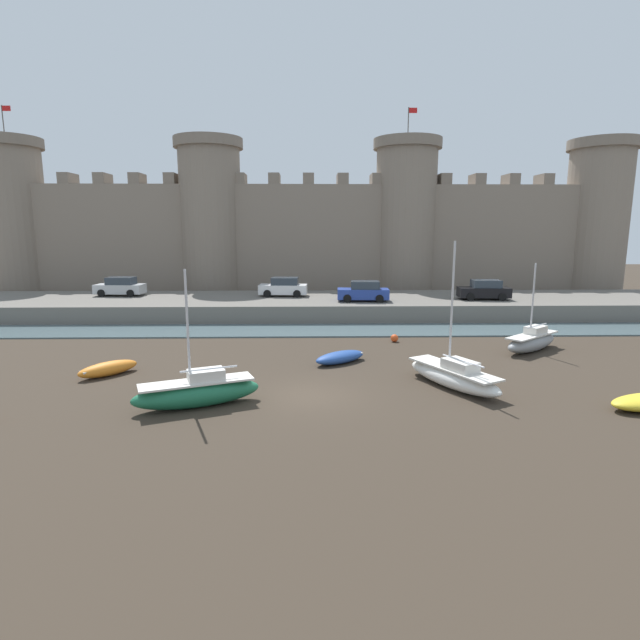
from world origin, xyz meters
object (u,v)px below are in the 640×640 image
(sailboat_midflat_centre, at_px, (453,376))
(car_quay_centre_east, at_px, (284,287))
(car_quay_west, at_px, (120,287))
(rowboat_foreground_left, at_px, (340,357))
(car_quay_centre_west, at_px, (484,290))
(sailboat_near_channel_left, at_px, (198,392))
(sailboat_midflat_right, at_px, (532,341))
(rowboat_near_channel_right, at_px, (108,368))
(car_quay_east, at_px, (364,292))
(mooring_buoy_near_channel, at_px, (394,338))

(sailboat_midflat_centre, bearing_deg, car_quay_centre_east, 112.60)
(car_quay_west, bearing_deg, rowboat_foreground_left, -43.84)
(car_quay_centre_west, bearing_deg, sailboat_near_channel_left, -132.20)
(sailboat_midflat_right, bearing_deg, rowboat_near_channel_right, -168.92)
(sailboat_midflat_right, bearing_deg, sailboat_midflat_centre, -134.39)
(car_quay_west, bearing_deg, car_quay_centre_west, -5.63)
(rowboat_foreground_left, relative_size, car_quay_east, 0.77)
(rowboat_foreground_left, bearing_deg, car_quay_west, 136.16)
(sailboat_near_channel_left, bearing_deg, rowboat_foreground_left, 46.59)
(car_quay_west, height_order, car_quay_centre_east, same)
(sailboat_midflat_centre, relative_size, car_quay_east, 1.58)
(sailboat_midflat_right, height_order, mooring_buoy_near_channel, sailboat_midflat_right)
(sailboat_midflat_centre, xyz_separation_m, mooring_buoy_near_channel, (-1.11, 9.36, -0.32))
(car_quay_centre_east, bearing_deg, mooring_buoy_near_channel, -56.88)
(sailboat_near_channel_left, xyz_separation_m, car_quay_west, (-11.90, 24.01, 1.55))
(rowboat_foreground_left, relative_size, car_quay_centre_east, 0.77)
(car_quay_east, distance_m, car_quay_centre_east, 7.32)
(car_quay_east, height_order, car_quay_centre_west, same)
(sailboat_midflat_centre, xyz_separation_m, sailboat_near_channel_left, (-11.15, -2.24, 0.07))
(car_quay_centre_west, bearing_deg, mooring_buoy_near_channel, -133.80)
(car_quay_west, bearing_deg, car_quay_east, -10.32)
(sailboat_midflat_right, height_order, car_quay_centre_west, sailboat_midflat_right)
(sailboat_midflat_centre, relative_size, rowboat_foreground_left, 2.05)
(car_quay_east, height_order, car_quay_centre_east, same)
(rowboat_near_channel_right, relative_size, sailboat_midflat_right, 0.54)
(sailboat_midflat_centre, distance_m, rowboat_near_channel_right, 16.71)
(rowboat_foreground_left, height_order, mooring_buoy_near_channel, rowboat_foreground_left)
(sailboat_midflat_centre, xyz_separation_m, car_quay_west, (-23.05, 21.77, 1.62))
(rowboat_near_channel_right, xyz_separation_m, rowboat_foreground_left, (11.65, 2.11, -0.03))
(rowboat_near_channel_right, xyz_separation_m, car_quay_east, (14.36, 15.73, 1.82))
(rowboat_foreground_left, relative_size, car_quay_centre_west, 0.77)
(car_quay_east, bearing_deg, sailboat_near_channel_left, -113.87)
(rowboat_near_channel_right, relative_size, car_quay_centre_west, 0.67)
(rowboat_near_channel_right, xyz_separation_m, car_quay_west, (-6.49, 19.53, 1.82))
(sailboat_midflat_centre, height_order, rowboat_near_channel_right, sailboat_midflat_centre)
(sailboat_midflat_right, distance_m, rowboat_foreground_left, 11.82)
(rowboat_near_channel_right, distance_m, car_quay_centre_east, 20.52)
(sailboat_near_channel_left, bearing_deg, mooring_buoy_near_channel, 49.14)
(sailboat_midflat_right, distance_m, car_quay_centre_east, 21.15)
(mooring_buoy_near_channel, distance_m, car_quay_east, 8.89)
(mooring_buoy_near_channel, distance_m, car_quay_west, 25.28)
(sailboat_midflat_centre, height_order, sailboat_midflat_right, sailboat_midflat_centre)
(rowboat_near_channel_right, distance_m, sailboat_near_channel_left, 7.03)
(rowboat_foreground_left, distance_m, car_quay_centre_west, 19.32)
(rowboat_foreground_left, distance_m, mooring_buoy_near_channel, 6.29)
(car_quay_east, xyz_separation_m, car_quay_centre_east, (-6.60, 3.18, 0.00))
(sailboat_near_channel_left, relative_size, car_quay_centre_east, 1.34)
(rowboat_foreground_left, distance_m, car_quay_west, 25.22)
(sailboat_midflat_right, bearing_deg, car_quay_west, 153.23)
(sailboat_near_channel_left, height_order, car_quay_west, sailboat_near_channel_left)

